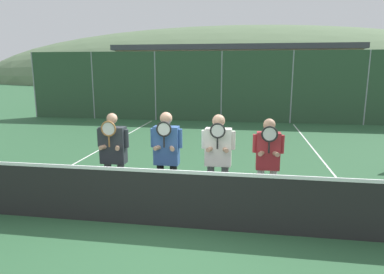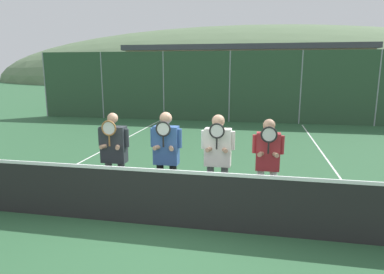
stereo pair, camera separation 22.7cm
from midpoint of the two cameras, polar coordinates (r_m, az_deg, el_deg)
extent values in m
plane|color=#2D5B38|center=(5.85, -5.08, -14.65)|extent=(120.00, 120.00, 0.00)
ellipsoid|color=#5B7551|center=(69.25, 8.10, 9.26)|extent=(103.70, 57.61, 20.16)
cube|color=tan|center=(25.89, 6.67, 9.88)|extent=(16.28, 5.00, 3.75)
cube|color=#3D4247|center=(25.91, 6.78, 14.42)|extent=(16.78, 5.50, 0.36)
cylinder|color=gray|center=(19.85, -25.13, 7.83)|extent=(0.06, 0.06, 3.35)
cylinder|color=gray|center=(18.24, -16.53, 8.20)|extent=(0.06, 0.06, 3.35)
cylinder|color=gray|center=(17.09, -6.53, 8.41)|extent=(0.06, 0.06, 3.35)
cylinder|color=gray|center=(16.52, 4.54, 8.34)|extent=(0.06, 0.06, 3.35)
cylinder|color=gray|center=(16.58, 15.94, 7.95)|extent=(0.06, 0.06, 3.35)
cylinder|color=gray|center=(17.27, 26.81, 7.29)|extent=(0.06, 0.06, 3.35)
cube|color=#2D4C33|center=(16.52, 4.54, 8.34)|extent=(19.54, 0.02, 3.35)
cube|color=black|center=(5.66, -5.16, -10.43)|extent=(8.90, 0.02, 0.93)
cube|color=white|center=(5.50, -5.25, -5.73)|extent=(8.90, 0.03, 0.06)
cube|color=white|center=(9.69, -20.35, -4.60)|extent=(0.05, 16.00, 0.01)
cube|color=white|center=(8.73, 22.42, -6.52)|extent=(0.05, 16.00, 0.01)
cylinder|color=#56565B|center=(6.68, -14.68, -7.65)|extent=(0.13, 0.13, 0.85)
cylinder|color=#56565B|center=(6.58, -12.64, -7.83)|extent=(0.13, 0.13, 0.85)
cube|color=#282D33|center=(6.42, -13.99, -1.31)|extent=(0.46, 0.22, 0.67)
sphere|color=tan|center=(6.34, -14.20, 2.99)|extent=(0.20, 0.20, 0.20)
cylinder|color=#282D33|center=(6.50, -16.12, -0.09)|extent=(0.08, 0.08, 0.33)
cylinder|color=#282D33|center=(6.30, -11.91, -0.24)|extent=(0.08, 0.08, 0.33)
cylinder|color=tan|center=(6.39, -15.24, -1.56)|extent=(0.16, 0.27, 0.08)
cylinder|color=tan|center=(6.30, -13.33, -1.65)|extent=(0.16, 0.27, 0.08)
cylinder|color=#936033|center=(6.24, -14.67, -0.72)|extent=(0.03, 0.03, 0.20)
torus|color=#936033|center=(6.20, -14.78, 1.33)|extent=(0.28, 0.03, 0.28)
cylinder|color=silver|center=(6.20, -14.78, 1.33)|extent=(0.23, 0.00, 0.23)
cylinder|color=black|center=(6.35, -6.27, -8.24)|extent=(0.13, 0.13, 0.87)
cylinder|color=black|center=(6.30, -4.12, -8.38)|extent=(0.13, 0.13, 0.87)
cube|color=#335693|center=(6.10, -5.33, -1.42)|extent=(0.44, 0.22, 0.69)
sphere|color=tan|center=(6.01, -5.42, 3.12)|extent=(0.22, 0.22, 0.22)
cylinder|color=#335693|center=(6.14, -7.58, -0.10)|extent=(0.08, 0.08, 0.34)
cylinder|color=#335693|center=(6.02, -3.10, -0.25)|extent=(0.08, 0.08, 0.34)
cylinder|color=tan|center=(6.05, -6.55, -1.70)|extent=(0.16, 0.27, 0.08)
cylinder|color=tan|center=(6.00, -4.53, -1.78)|extent=(0.16, 0.27, 0.08)
cylinder|color=black|center=(5.91, -5.78, -0.80)|extent=(0.03, 0.03, 0.20)
torus|color=black|center=(5.87, -5.83, 1.30)|extent=(0.27, 0.03, 0.27)
cylinder|color=silver|center=(5.87, -5.83, 1.30)|extent=(0.22, 0.00, 0.22)
cylinder|color=#56565B|center=(6.32, 2.08, -8.37)|extent=(0.13, 0.13, 0.85)
cylinder|color=#56565B|center=(6.30, 4.42, -8.47)|extent=(0.13, 0.13, 0.85)
cube|color=white|center=(6.09, 3.33, -1.68)|extent=(0.47, 0.22, 0.67)
sphere|color=tan|center=(6.00, 3.38, 2.71)|extent=(0.23, 0.23, 0.23)
cylinder|color=white|center=(6.09, 0.92, -0.39)|extent=(0.08, 0.08, 0.33)
cylinder|color=white|center=(6.04, 5.78, -0.55)|extent=(0.08, 0.08, 0.33)
cylinder|color=tan|center=(6.02, 2.13, -1.96)|extent=(0.16, 0.27, 0.08)
cylinder|color=tan|center=(6.00, 4.35, -2.04)|extent=(0.16, 0.27, 0.08)
cylinder|color=black|center=(5.89, 3.16, -1.06)|extent=(0.03, 0.03, 0.20)
torus|color=black|center=(5.85, 3.19, 1.05)|extent=(0.27, 0.03, 0.27)
cylinder|color=silver|center=(5.85, 3.19, 1.05)|extent=(0.22, 0.00, 0.22)
cylinder|color=white|center=(6.28, 10.23, -8.82)|extent=(0.13, 0.13, 0.82)
cylinder|color=white|center=(6.29, 12.28, -8.87)|extent=(0.13, 0.13, 0.82)
cube|color=maroon|center=(6.07, 11.52, -2.29)|extent=(0.40, 0.22, 0.65)
sphere|color=tan|center=(5.98, 11.70, 2.03)|extent=(0.21, 0.21, 0.21)
cylinder|color=maroon|center=(6.03, 9.42, -1.05)|extent=(0.08, 0.08, 0.32)
cylinder|color=maroon|center=(6.05, 13.72, -1.18)|extent=(0.08, 0.08, 0.32)
cylinder|color=tan|center=(5.98, 10.58, -2.58)|extent=(0.16, 0.27, 0.08)
cylinder|color=tan|center=(5.99, 12.52, -2.64)|extent=(0.16, 0.27, 0.08)
cylinder|color=black|center=(5.87, 11.63, -1.68)|extent=(0.03, 0.03, 0.20)
torus|color=black|center=(5.82, 11.72, 0.47)|extent=(0.28, 0.03, 0.28)
cylinder|color=silver|center=(5.82, 11.72, 0.47)|extent=(0.23, 0.00, 0.23)
cube|color=silver|center=(20.38, -9.42, 6.16)|extent=(4.71, 1.75, 0.86)
cube|color=#2D3842|center=(20.33, -9.50, 8.35)|extent=(2.59, 1.61, 0.70)
cylinder|color=black|center=(19.14, -5.86, 4.62)|extent=(0.60, 0.16, 0.60)
cylinder|color=black|center=(20.86, -4.60, 5.21)|extent=(0.60, 0.16, 0.60)
cylinder|color=black|center=(20.14, -14.34, 4.66)|extent=(0.60, 0.16, 0.60)
cylinder|color=black|center=(21.79, -12.48, 5.24)|extent=(0.60, 0.16, 0.60)
cube|color=silver|center=(19.84, 5.19, 6.03)|extent=(4.53, 1.83, 0.79)
cube|color=#2D3842|center=(19.79, 5.23, 8.10)|extent=(2.49, 1.68, 0.65)
cylinder|color=black|center=(18.91, 9.43, 4.44)|extent=(0.60, 0.16, 0.60)
cylinder|color=black|center=(20.77, 9.42, 5.06)|extent=(0.60, 0.16, 0.60)
cylinder|color=black|center=(19.12, 0.55, 4.67)|extent=(0.60, 0.16, 0.60)
cylinder|color=black|center=(20.96, 1.32, 5.27)|extent=(0.60, 0.16, 0.60)
cube|color=slate|center=(19.90, 19.51, 5.55)|extent=(4.37, 1.84, 0.87)
cube|color=#2D3842|center=(19.84, 19.66, 7.83)|extent=(2.40, 1.69, 0.71)
cylinder|color=black|center=(19.34, 24.05, 3.76)|extent=(0.60, 0.16, 0.60)
cylinder|color=black|center=(21.15, 22.78, 4.44)|extent=(0.60, 0.16, 0.60)
cylinder|color=black|center=(18.81, 15.65, 4.14)|extent=(0.60, 0.16, 0.60)
cylinder|color=black|center=(20.67, 15.08, 4.79)|extent=(0.60, 0.16, 0.60)
cylinder|color=black|center=(21.74, 27.97, 4.16)|extent=(0.60, 0.16, 0.60)
camera|label=1|loc=(0.11, -91.04, -0.21)|focal=32.00mm
camera|label=2|loc=(0.11, 88.96, 0.21)|focal=32.00mm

